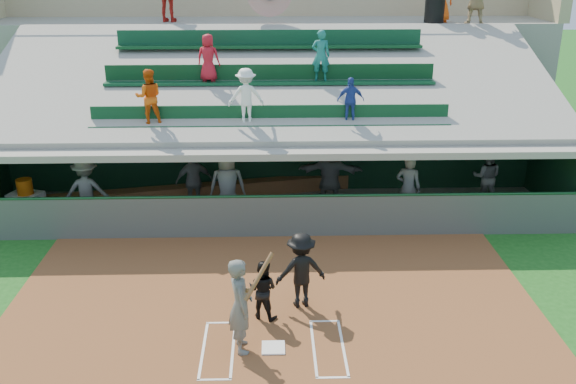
{
  "coord_description": "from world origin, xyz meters",
  "views": [
    {
      "loc": [
        -0.02,
        -10.11,
        6.96
      ],
      "look_at": [
        0.37,
        3.5,
        1.8
      ],
      "focal_mm": 40.0,
      "sensor_mm": 36.0,
      "label": 1
    }
  ],
  "objects_px": {
    "home_plate": "(273,348)",
    "batter_at_plate": "(241,305)",
    "catcher": "(263,289)",
    "trash_bin": "(435,8)",
    "white_table": "(27,205)",
    "water_cooler": "(25,187)"
  },
  "relations": [
    {
      "from": "home_plate",
      "to": "batter_at_plate",
      "type": "xyz_separation_m",
      "value": [
        -0.59,
        0.02,
        0.91
      ]
    },
    {
      "from": "home_plate",
      "to": "catcher",
      "type": "height_order",
      "value": "catcher"
    },
    {
      "from": "batter_at_plate",
      "to": "trash_bin",
      "type": "height_order",
      "value": "trash_bin"
    },
    {
      "from": "home_plate",
      "to": "trash_bin",
      "type": "relative_size",
      "value": 0.43
    },
    {
      "from": "white_table",
      "to": "trash_bin",
      "type": "bearing_deg",
      "value": 44.32
    },
    {
      "from": "home_plate",
      "to": "catcher",
      "type": "relative_size",
      "value": 0.35
    },
    {
      "from": "home_plate",
      "to": "batter_at_plate",
      "type": "distance_m",
      "value": 1.08
    },
    {
      "from": "white_table",
      "to": "trash_bin",
      "type": "xyz_separation_m",
      "value": [
        12.34,
        6.06,
        4.7
      ]
    },
    {
      "from": "batter_at_plate",
      "to": "catcher",
      "type": "height_order",
      "value": "batter_at_plate"
    },
    {
      "from": "batter_at_plate",
      "to": "trash_bin",
      "type": "relative_size",
      "value": 1.94
    },
    {
      "from": "white_table",
      "to": "home_plate",
      "type": "bearing_deg",
      "value": -25.32
    },
    {
      "from": "white_table",
      "to": "batter_at_plate",
      "type": "bearing_deg",
      "value": -27.87
    },
    {
      "from": "catcher",
      "to": "white_table",
      "type": "relative_size",
      "value": 1.5
    },
    {
      "from": "home_plate",
      "to": "batter_at_plate",
      "type": "relative_size",
      "value": 0.22
    },
    {
      "from": "batter_at_plate",
      "to": "water_cooler",
      "type": "distance_m",
      "value": 8.72
    },
    {
      "from": "home_plate",
      "to": "white_table",
      "type": "xyz_separation_m",
      "value": [
        -6.7,
        6.35,
        0.37
      ]
    },
    {
      "from": "catcher",
      "to": "white_table",
      "type": "distance_m",
      "value": 8.35
    },
    {
      "from": "home_plate",
      "to": "catcher",
      "type": "distance_m",
      "value": 1.28
    },
    {
      "from": "home_plate",
      "to": "white_table",
      "type": "distance_m",
      "value": 9.24
    },
    {
      "from": "home_plate",
      "to": "trash_bin",
      "type": "bearing_deg",
      "value": 65.56
    },
    {
      "from": "home_plate",
      "to": "water_cooler",
      "type": "bearing_deg",
      "value": 136.66
    },
    {
      "from": "water_cooler",
      "to": "home_plate",
      "type": "bearing_deg",
      "value": -43.34
    }
  ]
}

